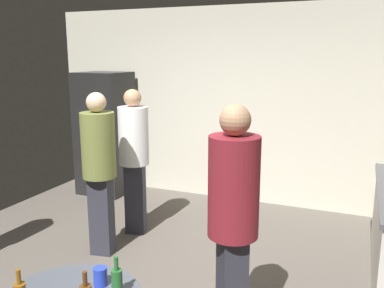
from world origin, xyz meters
name	(u,v)px	position (x,y,z in m)	size (l,w,h in m)	color
wall_back	(226,105)	(0.00, 2.63, 1.35)	(5.32, 0.06, 2.70)	beige
refrigerator	(105,133)	(-1.74, 2.20, 0.90)	(0.70, 0.68, 1.80)	black
beer_bottle_green	(117,281)	(0.60, -1.16, 0.82)	(0.06, 0.06, 0.23)	#26662D
plastic_cup_blue	(100,277)	(0.46, -1.11, 0.79)	(0.08, 0.08, 0.11)	blue
person_in_white_shirt	(134,151)	(-0.57, 1.05, 0.98)	(0.42, 0.42, 1.68)	#2D2D38
person_in_olive_shirt	(99,162)	(-0.63, 0.45, 0.99)	(0.39, 0.39, 1.69)	#2D2D38
person_in_maroon_shirt	(233,212)	(1.05, -0.42, 1.02)	(0.47, 0.47, 1.74)	#2D2D38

